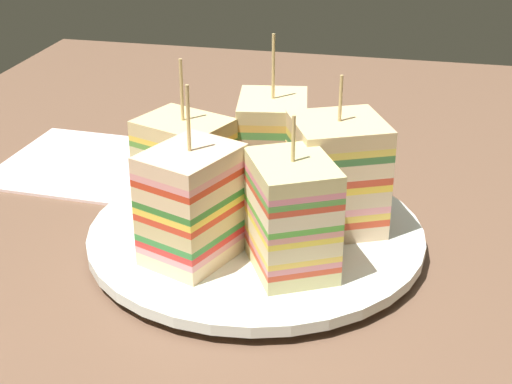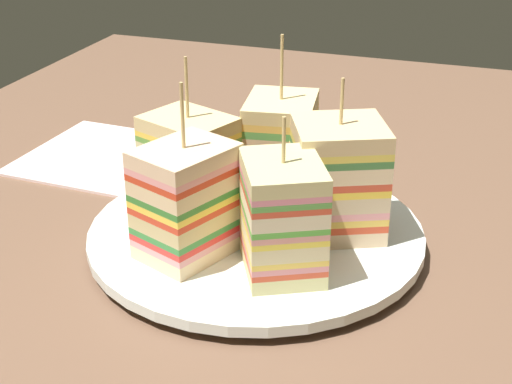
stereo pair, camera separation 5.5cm
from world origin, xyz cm
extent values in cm
cube|color=brown|center=(0.00, 0.00, -0.90)|extent=(106.61, 82.13, 1.80)
cylinder|color=white|center=(0.00, 0.00, 0.33)|extent=(15.33, 15.33, 0.65)
cylinder|color=white|center=(0.00, 0.00, 1.05)|extent=(24.72, 24.72, 0.80)
cube|color=#E2C187|center=(-1.26, -5.73, 1.97)|extent=(6.89, 7.67, 1.04)
cube|color=#9E7242|center=(-0.14, -2.84, 1.97)|extent=(4.61, 1.99, 1.04)
cube|color=pink|center=(-1.26, -5.73, 2.71)|extent=(6.89, 7.67, 0.43)
cube|color=#E03D31|center=(-1.26, -5.73, 3.13)|extent=(6.89, 7.67, 0.43)
cube|color=yellow|center=(-1.26, -5.73, 3.56)|extent=(6.89, 7.67, 0.43)
cube|color=#DAB78E|center=(-1.26, -5.73, 4.30)|extent=(6.89, 7.67, 1.04)
cube|color=#9E7242|center=(-0.14, -2.84, 4.30)|extent=(4.61, 1.99, 1.04)
cube|color=#F6C751|center=(-1.26, -5.73, 5.03)|extent=(6.89, 7.67, 0.43)
cube|color=#E2432C|center=(-1.26, -5.73, 5.46)|extent=(6.89, 7.67, 0.43)
cube|color=#5FA047|center=(-1.26, -5.73, 5.89)|extent=(6.89, 7.67, 0.43)
cube|color=beige|center=(-1.26, -5.73, 6.63)|extent=(6.89, 7.67, 1.04)
cube|color=#9E7242|center=(-0.14, -2.84, 6.63)|extent=(4.61, 1.99, 1.04)
cube|color=#63A042|center=(-1.26, -5.73, 7.36)|extent=(6.89, 7.67, 0.43)
cube|color=#FED54A|center=(-1.26, -5.73, 7.79)|extent=(6.89, 7.67, 0.43)
cube|color=#DEC385|center=(-1.26, -5.73, 8.53)|extent=(6.89, 7.67, 1.04)
cylinder|color=tan|center=(-1.26, -5.73, 11.32)|extent=(0.24, 0.24, 4.55)
cube|color=beige|center=(4.83, -3.32, 1.97)|extent=(7.67, 6.89, 1.04)
cube|color=#B2844C|center=(1.96, -2.18, 1.97)|extent=(2.01, 4.56, 1.04)
cube|color=pink|center=(4.83, -3.32, 2.72)|extent=(7.67, 6.89, 0.47)
cube|color=red|center=(4.83, -3.32, 3.19)|extent=(7.67, 6.89, 0.47)
cube|color=#3B8B40|center=(4.83, -3.32, 3.65)|extent=(7.67, 6.89, 0.47)
cube|color=#CFB87D|center=(4.83, -3.32, 4.41)|extent=(7.67, 6.89, 1.04)
cube|color=#9E7242|center=(1.96, -2.18, 4.41)|extent=(2.01, 4.56, 1.04)
cube|color=red|center=(4.83, -3.32, 5.16)|extent=(7.67, 6.89, 0.47)
cube|color=#FDD448|center=(4.83, -3.32, 5.63)|extent=(7.67, 6.89, 0.47)
cube|color=#387F31|center=(4.83, -3.32, 6.09)|extent=(7.67, 6.89, 0.47)
cube|color=beige|center=(4.83, -3.32, 6.85)|extent=(7.67, 6.89, 1.04)
cube|color=#9E7242|center=(1.96, -2.18, 6.85)|extent=(2.01, 4.56, 1.04)
cube|color=red|center=(4.83, -3.32, 7.60)|extent=(7.67, 6.89, 0.47)
cube|color=pink|center=(4.83, -3.32, 8.06)|extent=(7.67, 6.89, 0.47)
cube|color=beige|center=(4.83, -3.32, 8.82)|extent=(7.67, 6.89, 1.04)
cylinder|color=tan|center=(4.83, -3.32, 11.56)|extent=(0.24, 0.24, 4.44)
cube|color=beige|center=(4.73, 3.46, 1.95)|extent=(7.87, 7.28, 1.01)
cube|color=#B2844C|center=(1.99, 2.04, 1.95)|extent=(2.45, 4.41, 1.01)
cube|color=#D64B2C|center=(4.73, 3.46, 2.67)|extent=(7.87, 7.28, 0.41)
cube|color=pink|center=(4.73, 3.46, 3.08)|extent=(7.87, 7.28, 0.41)
cube|color=#F2C84F|center=(4.73, 3.46, 3.49)|extent=(7.87, 7.28, 0.41)
cube|color=beige|center=(4.73, 3.46, 4.20)|extent=(7.87, 7.28, 1.01)
cube|color=#B2844C|center=(1.99, 2.04, 4.20)|extent=(2.45, 4.41, 1.01)
cube|color=yellow|center=(4.73, 3.46, 4.91)|extent=(7.87, 7.28, 0.41)
cube|color=#DA9389|center=(4.73, 3.46, 5.32)|extent=(7.87, 7.28, 0.41)
cube|color=#57B13F|center=(4.73, 3.46, 5.73)|extent=(7.87, 7.28, 0.41)
cube|color=beige|center=(4.73, 3.46, 6.44)|extent=(7.87, 7.28, 1.01)
cube|color=#B2844C|center=(1.99, 2.04, 6.44)|extent=(2.45, 4.41, 1.01)
cube|color=#D44C31|center=(4.73, 3.46, 7.15)|extent=(7.87, 7.28, 0.41)
cube|color=#5BA248|center=(4.73, 3.46, 7.56)|extent=(7.87, 7.28, 0.41)
cube|color=pink|center=(4.73, 3.46, 7.97)|extent=(7.87, 7.28, 0.41)
cube|color=#CFC687|center=(4.73, 3.46, 8.69)|extent=(7.87, 7.28, 1.01)
cylinder|color=tan|center=(4.73, 3.46, 10.73)|extent=(0.24, 0.24, 3.07)
cube|color=beige|center=(-1.81, 5.57, 2.02)|extent=(8.06, 8.22, 1.15)
cube|color=#B2844C|center=(-0.53, 2.76, 2.02)|extent=(5.43, 2.67, 1.15)
cube|color=#DE4829|center=(-1.81, 5.57, 2.85)|extent=(8.06, 8.22, 0.52)
cube|color=#F5C950|center=(-1.81, 5.57, 3.38)|extent=(8.06, 8.22, 0.52)
cube|color=pink|center=(-1.81, 5.57, 3.90)|extent=(8.06, 8.22, 0.52)
cube|color=beige|center=(-1.81, 5.57, 4.74)|extent=(8.06, 8.22, 1.15)
cube|color=#B2844C|center=(-0.53, 2.76, 4.74)|extent=(5.43, 2.67, 1.15)
cube|color=yellow|center=(-1.81, 5.57, 5.57)|extent=(8.06, 8.22, 0.52)
cube|color=#D84A2F|center=(-1.81, 5.57, 6.10)|extent=(8.06, 8.22, 0.52)
cube|color=beige|center=(-1.81, 5.57, 6.93)|extent=(8.06, 8.22, 1.15)
cube|color=#B2844C|center=(-0.53, 2.76, 6.93)|extent=(5.43, 2.67, 1.15)
cube|color=#437D41|center=(-1.81, 5.57, 7.77)|extent=(8.06, 8.22, 0.52)
cube|color=#ECD153|center=(-1.81, 5.57, 8.29)|extent=(8.06, 8.22, 0.52)
cube|color=#DFBF87|center=(-1.81, 5.57, 9.13)|extent=(8.06, 8.22, 1.15)
cylinder|color=tan|center=(-1.81, 5.57, 11.36)|extent=(0.24, 0.24, 3.32)
cube|color=beige|center=(-5.86, -0.17, 1.97)|extent=(7.04, 6.11, 1.04)
cube|color=#B2844C|center=(-2.81, 0.31, 1.97)|extent=(1.05, 5.05, 1.04)
cube|color=#E6BD58|center=(-5.86, -0.17, 2.77)|extent=(7.04, 6.11, 0.57)
cube|color=#E24525|center=(-5.86, -0.17, 3.34)|extent=(7.04, 6.11, 0.57)
cube|color=pink|center=(-5.86, -0.17, 3.91)|extent=(7.04, 6.11, 0.57)
cube|color=beige|center=(-5.86, -0.17, 4.72)|extent=(7.04, 6.11, 1.04)
cube|color=#9E7242|center=(-2.81, 0.31, 4.72)|extent=(1.05, 5.05, 1.04)
cube|color=#57A843|center=(-5.86, -0.17, 5.53)|extent=(7.04, 6.11, 0.57)
cube|color=red|center=(-5.86, -0.17, 6.09)|extent=(7.04, 6.11, 0.57)
cube|color=#D3B38D|center=(-5.86, -0.17, 6.90)|extent=(7.04, 6.11, 1.04)
cube|color=#9E7242|center=(-2.81, 0.31, 6.90)|extent=(1.05, 5.05, 1.04)
cube|color=#56A14F|center=(-5.86, -0.17, 7.71)|extent=(7.04, 6.11, 0.57)
cube|color=#F1BF56|center=(-5.86, -0.17, 8.28)|extent=(7.04, 6.11, 0.57)
cube|color=#E5CC8A|center=(-5.86, -0.17, 9.08)|extent=(7.04, 6.11, 1.04)
cylinder|color=tan|center=(-5.86, -0.17, 12.08)|extent=(0.24, 0.24, 4.96)
cylinder|color=#F3CA71|center=(0.14, -1.79, 1.76)|extent=(4.72, 4.72, 0.43)
cylinder|color=#E6CD71|center=(-1.59, -2.86, 2.11)|extent=(4.65, 4.64, 0.80)
cylinder|color=#DDBB62|center=(1.10, -1.48, 2.78)|extent=(4.72, 4.73, 0.67)
cylinder|color=#DCBF63|center=(-0.95, -2.87, 2.86)|extent=(5.22, 5.21, 0.90)
cube|color=silver|center=(-11.19, -19.07, 0.25)|extent=(14.95, 14.60, 0.50)
camera|label=1|loc=(48.52, 10.97, 28.40)|focal=53.70mm
camera|label=2|loc=(47.01, 16.27, 28.40)|focal=53.70mm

